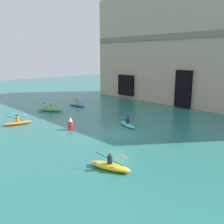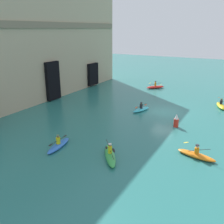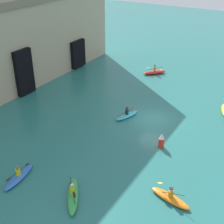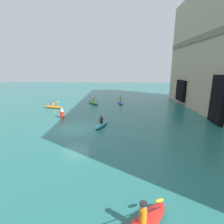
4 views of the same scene
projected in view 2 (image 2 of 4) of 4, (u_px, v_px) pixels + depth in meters
name	position (u px, v px, depth m)	size (l,w,h in m)	color
ground_plane	(164.00, 112.00, 29.57)	(120.00, 120.00, 0.00)	#28706B
cliff_bluff	(28.00, 37.00, 33.17)	(35.17, 6.90, 16.67)	tan
kayak_green	(110.00, 155.00, 18.99)	(3.34, 2.68, 1.19)	green
kayak_cyan	(141.00, 109.00, 29.82)	(2.89, 1.56, 1.07)	#33B2C6
kayak_red	(155.00, 87.00, 41.02)	(2.85, 2.71, 1.24)	red
kayak_orange	(196.00, 155.00, 19.09)	(1.37, 3.08, 1.08)	orange
kayak_yellow	(221.00, 105.00, 31.18)	(3.05, 1.66, 1.15)	yellow
kayak_blue	(59.00, 145.00, 20.70)	(3.24, 1.24, 1.11)	blue
marker_buoy	(176.00, 121.00, 24.89)	(0.49, 0.49, 1.35)	red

